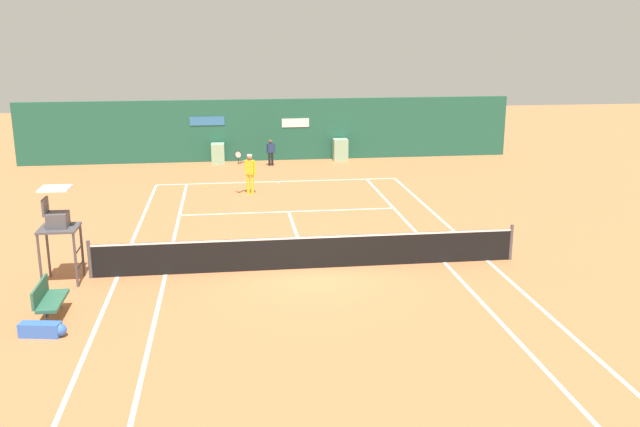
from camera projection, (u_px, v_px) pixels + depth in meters
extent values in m
plane|color=#C67042|center=(308.00, 268.00, 20.06)|extent=(80.00, 80.00, 0.00)
cube|color=white|center=(278.00, 182.00, 31.27)|extent=(10.60, 0.10, 0.01)
cube|color=white|center=(117.00, 277.00, 19.38)|extent=(0.10, 23.40, 0.01)
cube|color=white|center=(166.00, 275.00, 19.55)|extent=(0.10, 23.40, 0.01)
cube|color=white|center=(444.00, 262.00, 20.57)|extent=(0.10, 23.40, 0.01)
cube|color=white|center=(487.00, 260.00, 20.73)|extent=(0.10, 23.40, 0.01)
cube|color=white|center=(289.00, 212.00, 26.19)|extent=(8.00, 0.10, 0.01)
cube|color=white|center=(297.00, 236.00, 23.12)|extent=(0.10, 6.40, 0.01)
cube|color=white|center=(278.00, 182.00, 31.12)|extent=(0.10, 0.24, 0.01)
cylinder|color=#4C4C51|center=(90.00, 259.00, 19.16)|extent=(0.10, 0.10, 1.07)
cylinder|color=#4C4C51|center=(511.00, 242.00, 20.68)|extent=(0.10, 0.10, 1.07)
cube|color=black|center=(308.00, 253.00, 19.94)|extent=(12.00, 0.03, 0.95)
cube|color=white|center=(308.00, 237.00, 19.82)|extent=(12.00, 0.04, 0.06)
cube|color=#1E5642|center=(270.00, 130.00, 35.94)|extent=(25.00, 0.24, 3.12)
cube|color=white|center=(295.00, 123.00, 35.88)|extent=(1.39, 0.02, 0.44)
cube|color=#2D6BA8|center=(207.00, 121.00, 35.27)|extent=(1.73, 0.02, 0.44)
cube|color=#8CB793|center=(218.00, 153.00, 35.35)|extent=(0.64, 0.70, 1.00)
cube|color=#8CB793|center=(340.00, 150.00, 36.13)|extent=(0.73, 0.70, 1.10)
cylinder|color=#47474C|center=(82.00, 250.00, 19.31)|extent=(0.07, 0.07, 1.47)
cylinder|color=#47474C|center=(76.00, 260.00, 18.45)|extent=(0.07, 0.07, 1.47)
cylinder|color=#47474C|center=(48.00, 251.00, 19.20)|extent=(0.07, 0.07, 1.47)
cylinder|color=#47474C|center=(40.00, 262.00, 18.33)|extent=(0.07, 0.07, 1.47)
cylinder|color=#47474C|center=(80.00, 265.00, 18.95)|extent=(0.04, 0.81, 0.04)
cylinder|color=#47474C|center=(78.00, 250.00, 18.84)|extent=(0.04, 0.81, 0.04)
cube|color=#47474C|center=(59.00, 228.00, 18.62)|extent=(1.00, 1.00, 0.06)
cube|color=#4C4C51|center=(58.00, 220.00, 18.57)|extent=(0.52, 0.56, 0.40)
cube|color=#4C4C51|center=(45.00, 206.00, 18.43)|extent=(0.06, 0.56, 0.45)
cube|color=white|center=(55.00, 188.00, 18.35)|extent=(0.76, 0.80, 0.04)
cylinder|color=#38383D|center=(60.00, 300.00, 17.22)|extent=(0.06, 0.06, 0.38)
cylinder|color=#38383D|center=(48.00, 320.00, 16.04)|extent=(0.06, 0.06, 0.38)
cube|color=#2D664C|center=(53.00, 301.00, 16.57)|extent=(0.48, 1.39, 0.08)
cube|color=#2D664C|center=(40.00, 292.00, 16.47)|extent=(0.06, 1.39, 0.42)
cube|color=blue|center=(40.00, 330.00, 15.62)|extent=(0.95, 0.46, 0.32)
sphere|color=blue|center=(60.00, 330.00, 15.60)|extent=(0.29, 0.29, 0.28)
cylinder|color=yellow|center=(252.00, 184.00, 28.87)|extent=(0.13, 0.13, 0.83)
cylinder|color=yellow|center=(248.00, 184.00, 28.93)|extent=(0.13, 0.13, 0.83)
cube|color=yellow|center=(250.00, 167.00, 28.72)|extent=(0.43, 0.36, 0.58)
sphere|color=#8C664C|center=(250.00, 157.00, 28.62)|extent=(0.23, 0.23, 0.23)
cylinder|color=white|center=(250.00, 155.00, 28.60)|extent=(0.22, 0.22, 0.06)
cylinder|color=yellow|center=(255.00, 168.00, 28.66)|extent=(0.09, 0.09, 0.56)
cylinder|color=#8C664C|center=(242.00, 162.00, 28.48)|extent=(0.34, 0.53, 0.09)
cylinder|color=black|center=(238.00, 161.00, 28.20)|extent=(0.03, 0.03, 0.22)
torus|color=black|center=(238.00, 155.00, 28.14)|extent=(0.28, 0.16, 0.30)
cylinder|color=silver|center=(238.00, 155.00, 28.14)|extent=(0.23, 0.12, 0.26)
cylinder|color=black|center=(272.00, 159.00, 34.79)|extent=(0.11, 0.11, 0.66)
cylinder|color=black|center=(269.00, 159.00, 34.75)|extent=(0.11, 0.11, 0.66)
cube|color=navy|center=(271.00, 148.00, 34.62)|extent=(0.32, 0.22, 0.46)
sphere|color=brown|center=(271.00, 141.00, 34.54)|extent=(0.18, 0.18, 0.18)
cylinder|color=navy|center=(274.00, 148.00, 34.69)|extent=(0.07, 0.07, 0.45)
cylinder|color=navy|center=(267.00, 149.00, 34.58)|extent=(0.07, 0.07, 0.45)
sphere|color=#CCE033|center=(171.00, 189.00, 29.69)|extent=(0.07, 0.07, 0.07)
sphere|color=#CCE033|center=(182.00, 188.00, 29.87)|extent=(0.07, 0.07, 0.07)
sphere|color=#CCE033|center=(206.00, 187.00, 30.02)|extent=(0.07, 0.07, 0.07)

